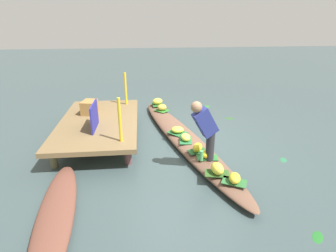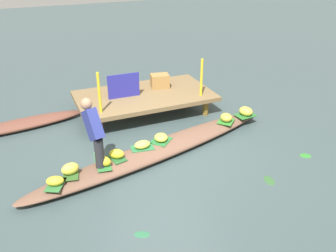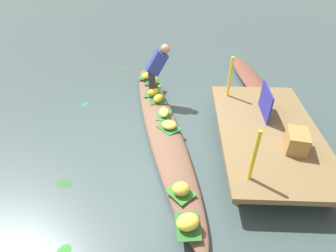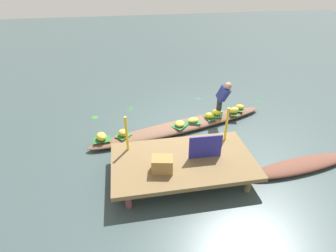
{
  "view_description": "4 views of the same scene",
  "coord_description": "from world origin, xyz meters",
  "px_view_note": "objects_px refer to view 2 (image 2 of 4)",
  "views": [
    {
      "loc": [
        -5.66,
        0.93,
        2.76
      ],
      "look_at": [
        0.16,
        0.35,
        0.37
      ],
      "focal_mm": 28.92,
      "sensor_mm": 36.0,
      "label": 1
    },
    {
      "loc": [
        -2.19,
        -5.58,
        3.69
      ],
      "look_at": [
        0.41,
        0.5,
        0.3
      ],
      "focal_mm": 38.36,
      "sensor_mm": 36.0,
      "label": 2
    },
    {
      "loc": [
        4.5,
        0.28,
        3.53
      ],
      "look_at": [
        0.4,
        0.13,
        0.47
      ],
      "focal_mm": 29.66,
      "sensor_mm": 36.0,
      "label": 3
    },
    {
      "loc": [
        1.58,
        6.54,
        4.26
      ],
      "look_at": [
        0.49,
        0.34,
        0.37
      ],
      "focal_mm": 28.54,
      "sensor_mm": 36.0,
      "label": 4
    }
  ],
  "objects_px": {
    "banana_bunch_0": "(226,117)",
    "water_bottle": "(96,158)",
    "moored_boat": "(21,125)",
    "banana_bunch_5": "(70,169)",
    "market_banner": "(124,86)",
    "banana_bunch_6": "(142,145)",
    "banana_bunch_4": "(55,181)",
    "banana_bunch_7": "(161,137)",
    "produce_crate": "(160,81)",
    "banana_bunch_2": "(246,111)",
    "vendor_boat": "(159,150)",
    "banana_bunch_1": "(117,154)",
    "banana_bunch_3": "(103,161)",
    "vendor_person": "(94,130)"
  },
  "relations": [
    {
      "from": "banana_bunch_6",
      "to": "water_bottle",
      "type": "bearing_deg",
      "value": -170.33
    },
    {
      "from": "banana_bunch_7",
      "to": "market_banner",
      "type": "relative_size",
      "value": 0.39
    },
    {
      "from": "banana_bunch_3",
      "to": "banana_bunch_4",
      "type": "height_order",
      "value": "banana_bunch_3"
    },
    {
      "from": "banana_bunch_5",
      "to": "vendor_person",
      "type": "xyz_separation_m",
      "value": [
        0.48,
        0.13,
        0.58
      ]
    },
    {
      "from": "banana_bunch_0",
      "to": "vendor_person",
      "type": "distance_m",
      "value": 3.08
    },
    {
      "from": "market_banner",
      "to": "banana_bunch_3",
      "type": "bearing_deg",
      "value": -114.39
    },
    {
      "from": "vendor_boat",
      "to": "banana_bunch_1",
      "type": "relative_size",
      "value": 20.6
    },
    {
      "from": "vendor_person",
      "to": "banana_bunch_3",
      "type": "bearing_deg",
      "value": -46.63
    },
    {
      "from": "moored_boat",
      "to": "banana_bunch_6",
      "type": "relative_size",
      "value": 9.07
    },
    {
      "from": "market_banner",
      "to": "banana_bunch_6",
      "type": "bearing_deg",
      "value": -96.28
    },
    {
      "from": "banana_bunch_7",
      "to": "banana_bunch_2",
      "type": "bearing_deg",
      "value": 8.53
    },
    {
      "from": "banana_bunch_3",
      "to": "banana_bunch_5",
      "type": "relative_size",
      "value": 0.96
    },
    {
      "from": "banana_bunch_3",
      "to": "banana_bunch_7",
      "type": "xyz_separation_m",
      "value": [
        1.26,
        0.42,
        -0.02
      ]
    },
    {
      "from": "vendor_boat",
      "to": "market_banner",
      "type": "height_order",
      "value": "market_banner"
    },
    {
      "from": "banana_bunch_4",
      "to": "market_banner",
      "type": "relative_size",
      "value": 0.38
    },
    {
      "from": "banana_bunch_0",
      "to": "banana_bunch_5",
      "type": "height_order",
      "value": "banana_bunch_5"
    },
    {
      "from": "vendor_boat",
      "to": "banana_bunch_6",
      "type": "height_order",
      "value": "banana_bunch_6"
    },
    {
      "from": "vendor_person",
      "to": "market_banner",
      "type": "bearing_deg",
      "value": 61.54
    },
    {
      "from": "banana_bunch_0",
      "to": "banana_bunch_6",
      "type": "xyz_separation_m",
      "value": [
        -2.06,
        -0.36,
        -0.02
      ]
    },
    {
      "from": "market_banner",
      "to": "produce_crate",
      "type": "xyz_separation_m",
      "value": [
        1.01,
        0.28,
        -0.12
      ]
    },
    {
      "from": "banana_bunch_5",
      "to": "banana_bunch_6",
      "type": "xyz_separation_m",
      "value": [
        1.4,
        0.33,
        -0.03
      ]
    },
    {
      "from": "banana_bunch_3",
      "to": "produce_crate",
      "type": "bearing_deg",
      "value": 50.47
    },
    {
      "from": "produce_crate",
      "to": "banana_bunch_1",
      "type": "bearing_deg",
      "value": -127.13
    },
    {
      "from": "banana_bunch_4",
      "to": "banana_bunch_2",
      "type": "bearing_deg",
      "value": 13.06
    },
    {
      "from": "produce_crate",
      "to": "banana_bunch_7",
      "type": "bearing_deg",
      "value": -111.52
    },
    {
      "from": "banana_bunch_3",
      "to": "market_banner",
      "type": "height_order",
      "value": "market_banner"
    },
    {
      "from": "produce_crate",
      "to": "vendor_person",
      "type": "bearing_deg",
      "value": -131.83
    },
    {
      "from": "moored_boat",
      "to": "vendor_person",
      "type": "relative_size",
      "value": 2.35
    },
    {
      "from": "banana_bunch_1",
      "to": "market_banner",
      "type": "bearing_deg",
      "value": 69.28
    },
    {
      "from": "moored_boat",
      "to": "water_bottle",
      "type": "height_order",
      "value": "water_bottle"
    },
    {
      "from": "banana_bunch_0",
      "to": "market_banner",
      "type": "xyz_separation_m",
      "value": [
        -1.81,
        1.6,
        0.45
      ]
    },
    {
      "from": "banana_bunch_7",
      "to": "banana_bunch_5",
      "type": "bearing_deg",
      "value": -166.13
    },
    {
      "from": "market_banner",
      "to": "produce_crate",
      "type": "relative_size",
      "value": 1.7
    },
    {
      "from": "banana_bunch_2",
      "to": "market_banner",
      "type": "height_order",
      "value": "market_banner"
    },
    {
      "from": "vendor_boat",
      "to": "banana_bunch_2",
      "type": "bearing_deg",
      "value": -2.8
    },
    {
      "from": "produce_crate",
      "to": "banana_bunch_0",
      "type": "bearing_deg",
      "value": -67.07
    },
    {
      "from": "banana_bunch_3",
      "to": "banana_bunch_7",
      "type": "relative_size",
      "value": 0.99
    },
    {
      "from": "vendor_boat",
      "to": "water_bottle",
      "type": "height_order",
      "value": "water_bottle"
    },
    {
      "from": "banana_bunch_4",
      "to": "banana_bunch_7",
      "type": "bearing_deg",
      "value": 17.6
    },
    {
      "from": "moored_boat",
      "to": "banana_bunch_5",
      "type": "bearing_deg",
      "value": -82.21
    },
    {
      "from": "banana_bunch_6",
      "to": "banana_bunch_7",
      "type": "distance_m",
      "value": 0.45
    },
    {
      "from": "banana_bunch_4",
      "to": "produce_crate",
      "type": "height_order",
      "value": "produce_crate"
    },
    {
      "from": "banana_bunch_0",
      "to": "water_bottle",
      "type": "relative_size",
      "value": 1.31
    },
    {
      "from": "vendor_boat",
      "to": "banana_bunch_1",
      "type": "height_order",
      "value": "banana_bunch_1"
    },
    {
      "from": "banana_bunch_7",
      "to": "moored_boat",
      "type": "bearing_deg",
      "value": 140.12
    },
    {
      "from": "market_banner",
      "to": "vendor_person",
      "type": "bearing_deg",
      "value": -117.27
    },
    {
      "from": "banana_bunch_1",
      "to": "banana_bunch_3",
      "type": "relative_size",
      "value": 0.94
    },
    {
      "from": "banana_bunch_5",
      "to": "market_banner",
      "type": "xyz_separation_m",
      "value": [
        1.65,
        2.29,
        0.44
      ]
    },
    {
      "from": "banana_bunch_7",
      "to": "water_bottle",
      "type": "relative_size",
      "value": 1.42
    },
    {
      "from": "water_bottle",
      "to": "banana_bunch_4",
      "type": "bearing_deg",
      "value": -152.75
    }
  ]
}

